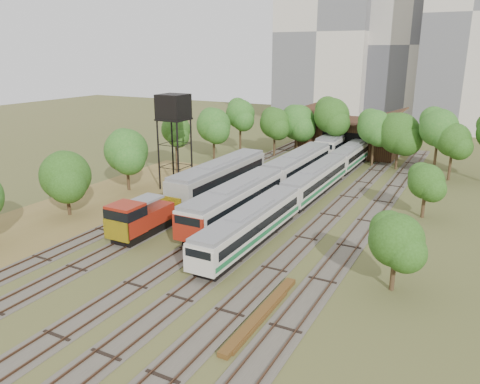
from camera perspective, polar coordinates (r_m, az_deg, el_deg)
The scene contains 18 objects.
ground at distance 32.91m, azimuth -13.57°, elevation -14.15°, with size 240.00×240.00×0.00m, color #475123.
dry_grass_patch at distance 50.02m, azimuth -23.16°, elevation -4.06°, with size 14.00×60.00×0.04m, color brown.
tracks at distance 52.59m, azimuth 4.00°, elevation -1.68°, with size 24.60×80.00×0.19m.
railcar_red_set at distance 54.61m, azimuth 3.79°, elevation 1.22°, with size 3.12×34.58×3.86m.
railcar_green_set at distance 57.11m, azimuth 9.20°, elevation 1.43°, with size 2.68×52.08×3.30m.
railcar_rear at distance 79.63m, azimuth 11.95°, elevation 5.87°, with size 3.17×16.08×3.93m.
shunter_locomotive at distance 44.45m, azimuth -12.24°, elevation -3.20°, with size 2.79×8.10×3.65m.
old_grey_coach at distance 55.91m, azimuth -2.47°, elevation 1.80°, with size 3.27×18.00×4.06m.
water_tower at distance 58.00m, azimuth -8.12°, elevation 9.92°, with size 3.39×3.39×11.73m.
rail_pile_near at distance 31.74m, azimuth 2.64°, elevation -14.53°, with size 0.69×10.35×0.34m, color brown.
rail_pile_far at distance 31.15m, azimuth 2.41°, elevation -15.28°, with size 0.49×7.91×0.26m, color brown.
maintenance_shed at distance 82.41m, azimuth 13.32°, elevation 6.74°, with size 16.45×11.55×7.58m.
tree_band_left at distance 55.63m, azimuth -17.25°, elevation 3.93°, with size 8.59×56.10×8.25m.
tree_band_far at distance 73.62m, azimuth 12.92°, elevation 8.05°, with size 42.70×10.10×9.69m.
tree_band_right at distance 53.62m, azimuth 22.72°, elevation 2.46°, with size 5.10×38.82×7.72m.
tower_left at distance 121.65m, azimuth 10.61°, elevation 18.57°, with size 22.00×16.00×42.00m, color beige.
tower_centre at distance 121.92m, azimuth 20.65°, elevation 16.40°, with size 20.00×18.00×36.00m, color #B1ABA1.
tower_right at distance 113.02m, azimuth 26.71°, elevation 18.84°, with size 18.00×16.00×48.00m, color beige.
Camera 1 is at (19.47, -20.65, 16.66)m, focal length 35.00 mm.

